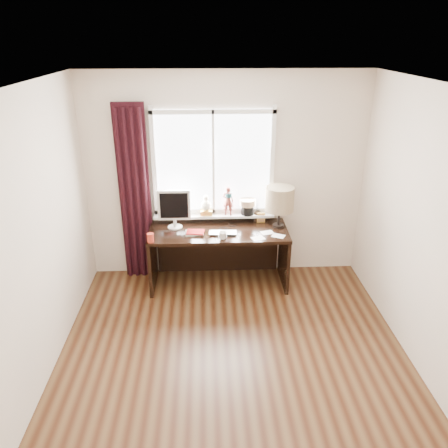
{
  "coord_description": "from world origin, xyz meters",
  "views": [
    {
      "loc": [
        -0.25,
        -3.24,
        2.97
      ],
      "look_at": [
        -0.05,
        1.25,
        1.0
      ],
      "focal_mm": 35.0,
      "sensor_mm": 36.0,
      "label": 1
    }
  ],
  "objects_px": {
    "laptop": "(223,233)",
    "monitor": "(174,207)",
    "table_lamp": "(280,199)",
    "desk": "(218,245)",
    "mug": "(223,235)",
    "red_cup": "(150,238)"
  },
  "relations": [
    {
      "from": "laptop",
      "to": "desk",
      "type": "height_order",
      "value": "laptop"
    },
    {
      "from": "laptop",
      "to": "monitor",
      "type": "bearing_deg",
      "value": 162.27
    },
    {
      "from": "desk",
      "to": "table_lamp",
      "type": "relative_size",
      "value": 3.27
    },
    {
      "from": "red_cup",
      "to": "desk",
      "type": "xyz_separation_m",
      "value": [
        0.8,
        0.38,
        -0.3
      ]
    },
    {
      "from": "mug",
      "to": "desk",
      "type": "bearing_deg",
      "value": 96.97
    },
    {
      "from": "mug",
      "to": "desk",
      "type": "xyz_separation_m",
      "value": [
        -0.04,
        0.34,
        -0.29
      ]
    },
    {
      "from": "laptop",
      "to": "monitor",
      "type": "relative_size",
      "value": 0.68
    },
    {
      "from": "laptop",
      "to": "desk",
      "type": "xyz_separation_m",
      "value": [
        -0.05,
        0.21,
        -0.26
      ]
    },
    {
      "from": "laptop",
      "to": "table_lamp",
      "type": "distance_m",
      "value": 0.81
    },
    {
      "from": "laptop",
      "to": "mug",
      "type": "height_order",
      "value": "mug"
    },
    {
      "from": "mug",
      "to": "red_cup",
      "type": "relative_size",
      "value": 0.89
    },
    {
      "from": "laptop",
      "to": "table_lamp",
      "type": "relative_size",
      "value": 0.64
    },
    {
      "from": "monitor",
      "to": "table_lamp",
      "type": "xyz_separation_m",
      "value": [
        1.29,
        -0.03,
        0.09
      ]
    },
    {
      "from": "table_lamp",
      "to": "laptop",
      "type": "bearing_deg",
      "value": -164.83
    },
    {
      "from": "red_cup",
      "to": "monitor",
      "type": "xyz_separation_m",
      "value": [
        0.26,
        0.39,
        0.23
      ]
    },
    {
      "from": "mug",
      "to": "monitor",
      "type": "relative_size",
      "value": 0.19
    },
    {
      "from": "red_cup",
      "to": "table_lamp",
      "type": "height_order",
      "value": "table_lamp"
    },
    {
      "from": "mug",
      "to": "red_cup",
      "type": "bearing_deg",
      "value": -176.79
    },
    {
      "from": "desk",
      "to": "monitor",
      "type": "xyz_separation_m",
      "value": [
        -0.54,
        0.01,
        0.52
      ]
    },
    {
      "from": "laptop",
      "to": "mug",
      "type": "relative_size",
      "value": 3.54
    },
    {
      "from": "mug",
      "to": "table_lamp",
      "type": "height_order",
      "value": "table_lamp"
    },
    {
      "from": "mug",
      "to": "table_lamp",
      "type": "distance_m",
      "value": 0.84
    }
  ]
}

